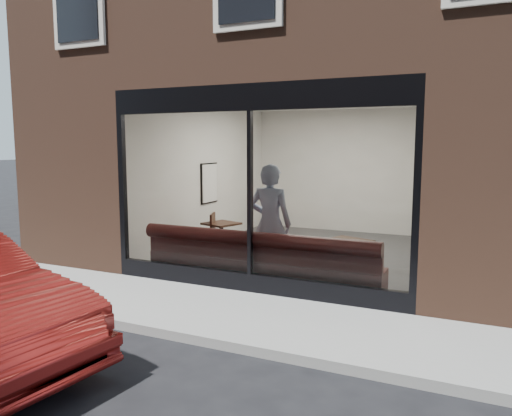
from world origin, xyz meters
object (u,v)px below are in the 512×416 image
at_px(banquette, 261,272).
at_px(cafe_chair_left, 203,249).
at_px(person, 270,224).
at_px(cafe_table_left, 221,224).
at_px(cafe_table_right, 347,242).

height_order(banquette, cafe_chair_left, banquette).
distance_m(banquette, person, 0.82).
relative_size(person, cafe_table_left, 3.35).
xyz_separation_m(person, cafe_table_right, (1.23, 0.28, -0.25)).
relative_size(cafe_table_left, cafe_table_right, 0.90).
bearing_deg(person, cafe_table_left, -37.17).
xyz_separation_m(person, cafe_chair_left, (-1.81, 0.86, -0.75)).
distance_m(banquette, cafe_table_right, 1.48).
relative_size(cafe_table_right, cafe_chair_left, 1.47).
xyz_separation_m(banquette, cafe_table_left, (-1.45, 1.30, 0.52)).
bearing_deg(cafe_table_left, cafe_chair_left, -152.94).
height_order(person, cafe_chair_left, person).
height_order(banquette, cafe_table_right, cafe_table_right).
xyz_separation_m(cafe_table_left, cafe_chair_left, (-0.32, -0.16, -0.50)).
xyz_separation_m(banquette, person, (0.04, 0.27, 0.77)).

